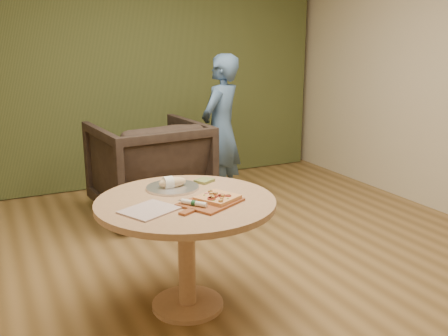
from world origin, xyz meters
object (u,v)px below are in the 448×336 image
bread_roll (171,182)px  pedestal_table (186,221)px  serving_tray (173,187)px  person_standing (221,130)px  pizza_paddle (209,203)px  cutlery_roll (194,203)px  flatbread_pizza (217,197)px  armchair (149,163)px

bread_roll → pedestal_table: bearing=-90.1°
serving_tray → person_standing: size_ratio=0.23×
pizza_paddle → serving_tray: size_ratio=1.32×
pedestal_table → serving_tray: 0.30m
cutlery_roll → pedestal_table: bearing=49.9°
flatbread_pizza → cutlery_roll: bearing=-167.0°
pedestal_table → serving_tray: bearing=87.9°
flatbread_pizza → person_standing: bearing=63.5°
armchair → pedestal_table: bearing=74.4°
pedestal_table → flatbread_pizza: (0.16, -0.13, 0.17)m
person_standing → pedestal_table: bearing=23.0°
bread_roll → person_standing: (1.16, 1.62, -0.01)m
serving_tray → bread_roll: (-0.01, 0.00, 0.04)m
pizza_paddle → cutlery_roll: 0.12m
pedestal_table → flatbread_pizza: flatbread_pizza is taller
flatbread_pizza → bread_roll: bread_roll is taller
flatbread_pizza → bread_roll: bearing=112.9°
bread_roll → serving_tray: bearing=0.0°
bread_roll → person_standing: 2.00m
pedestal_table → flatbread_pizza: size_ratio=3.84×
armchair → bread_roll: bearing=72.8°
bread_roll → flatbread_pizza: bearing=-67.1°
pedestal_table → pizza_paddle: size_ratio=2.42×
bread_roll → person_standing: size_ratio=0.12×
cutlery_roll → serving_tray: bearing=51.2°
person_standing → bread_roll: bearing=19.2°
serving_tray → bread_roll: bread_roll is taller
cutlery_roll → armchair: 2.07m
flatbread_pizza → serving_tray: bearing=111.7°
bread_roll → person_standing: person_standing is taller
pizza_paddle → bread_roll: bearing=76.8°
bread_roll → armchair: armchair is taller
armchair → cutlery_roll: bearing=74.9°
pedestal_table → person_standing: bearing=58.3°
pizza_paddle → cutlery_roll: (-0.11, -0.02, 0.02)m
cutlery_roll → armchair: armchair is taller
pedestal_table → cutlery_roll: (-0.01, -0.17, 0.17)m
person_standing → cutlery_roll: bearing=24.9°
flatbread_pizza → pedestal_table: bearing=142.1°
pedestal_table → armchair: armchair is taller
pedestal_table → person_standing: (1.16, 1.88, 0.18)m
flatbread_pizza → armchair: 2.01m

